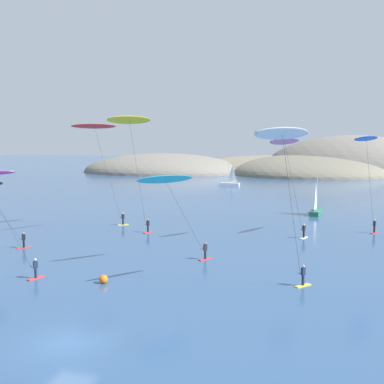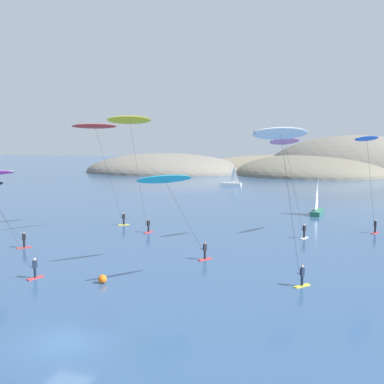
{
  "view_description": "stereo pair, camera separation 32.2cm",
  "coord_description": "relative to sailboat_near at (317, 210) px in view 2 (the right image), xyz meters",
  "views": [
    {
      "loc": [
        13.86,
        -23.23,
        11.41
      ],
      "look_at": [
        -0.02,
        25.73,
        5.91
      ],
      "focal_mm": 45.0,
      "sensor_mm": 36.0,
      "label": 1
    },
    {
      "loc": [
        14.17,
        -23.14,
        11.41
      ],
      "look_at": [
        -0.02,
        25.73,
        5.91
      ],
      "focal_mm": 45.0,
      "sensor_mm": 36.0,
      "label": 2
    }
  ],
  "objects": [
    {
      "name": "kitesurfer_cyan",
      "position": [
        -12.22,
        -35.18,
        6.73
      ],
      "size": [
        5.82,
        6.45,
        8.41
      ],
      "color": "red",
      "rests_on": "ground"
    },
    {
      "name": "sailboat_far",
      "position": [
        -22.46,
        42.79,
        0.0
      ],
      "size": [
        5.9,
        1.51,
        5.7
      ],
      "color": "white",
      "rests_on": "ground"
    },
    {
      "name": "headland_island",
      "position": [
        -10.34,
        96.71,
        -0.64
      ],
      "size": [
        125.59,
        58.23,
        26.38
      ],
      "color": "#7A705B",
      "rests_on": "ground"
    },
    {
      "name": "kitesurfer_pink",
      "position": [
        -2.93,
        -21.91,
        9.72
      ],
      "size": [
        4.56,
        5.91,
        11.74
      ],
      "color": "silver",
      "rests_on": "ground"
    },
    {
      "name": "sailboat_near",
      "position": [
        0.0,
        0.0,
        0.0
      ],
      "size": [
        1.95,
        5.96,
        5.7
      ],
      "color": "#23664C",
      "rests_on": "ground"
    },
    {
      "name": "kitesurfer_blue",
      "position": [
        5.83,
        -16.46,
        10.17
      ],
      "size": [
        4.04,
        6.67,
        11.97
      ],
      "color": "red",
      "rests_on": "ground"
    },
    {
      "name": "marker_buoy",
      "position": [
        -15.48,
        -41.91,
        -0.29
      ],
      "size": [
        0.7,
        0.7,
        0.7
      ],
      "primitive_type": "sphere",
      "color": "orange",
      "rests_on": "ground"
    },
    {
      "name": "ground_plane",
      "position": [
        -12.3,
        -52.78,
        -0.64
      ],
      "size": [
        600.0,
        600.0,
        0.0
      ],
      "primitive_type": "plane",
      "color": "#2D4C75"
    },
    {
      "name": "kitesurfer_white",
      "position": [
        -1.6,
        -40.24,
        10.43
      ],
      "size": [
        4.51,
        5.4,
        12.42
      ],
      "color": "yellow",
      "rests_on": "ground"
    },
    {
      "name": "kitesurfer_yellow",
      "position": [
        -20.97,
        -23.07,
        12.29
      ],
      "size": [
        4.42,
        6.02,
        14.3
      ],
      "color": "red",
      "rests_on": "ground"
    },
    {
      "name": "kitesurfer_red",
      "position": [
        -27.02,
        -20.03,
        11.69
      ],
      "size": [
        5.45,
        6.82,
        13.53
      ],
      "color": "yellow",
      "rests_on": "ground"
    }
  ]
}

